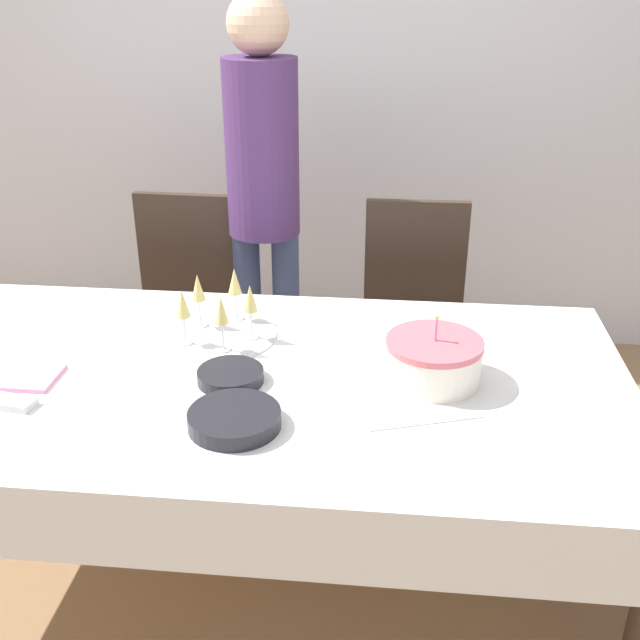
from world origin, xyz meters
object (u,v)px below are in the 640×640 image
dining_chair_far_right (413,316)px  plate_stack_main (235,419)px  birthday_cake (434,360)px  champagne_tray (218,316)px  person_standing (263,180)px  dining_chair_far_left (182,306)px  plate_stack_dessert (231,376)px

dining_chair_far_right → plate_stack_main: dining_chair_far_right is taller
birthday_cake → plate_stack_main: birthday_cake is taller
dining_chair_far_right → plate_stack_main: size_ratio=4.19×
dining_chair_far_right → champagne_tray: bearing=-133.3°
birthday_cake → champagne_tray: bearing=162.6°
birthday_cake → person_standing: bearing=123.3°
dining_chair_far_left → dining_chair_far_right: 0.93m
dining_chair_far_left → plate_stack_dessert: (0.41, -0.93, 0.22)m
plate_stack_main → person_standing: person_standing is taller
plate_stack_main → plate_stack_dessert: bearing=104.8°
birthday_cake → plate_stack_main: size_ratio=1.14×
dining_chair_far_right → plate_stack_dessert: 1.09m
plate_stack_main → dining_chair_far_right: bearing=67.8°
person_standing → champagne_tray: bearing=-91.1°
dining_chair_far_left → plate_stack_dessert: 1.04m
dining_chair_far_right → plate_stack_dessert: (-0.52, -0.93, 0.22)m
champagne_tray → person_standing: 0.79m
dining_chair_far_right → plate_stack_main: (-0.47, -1.14, 0.23)m
dining_chair_far_left → dining_chair_far_right: bearing=0.0°
dining_chair_far_left → dining_chair_far_right: same height
person_standing → birthday_cake: bearing=-56.7°
champagne_tray → plate_stack_main: (0.15, -0.49, -0.05)m
dining_chair_far_left → plate_stack_main: dining_chair_far_left is taller
plate_stack_main → plate_stack_dessert: 0.23m
dining_chair_far_left → person_standing: bearing=17.8°
dining_chair_far_left → champagne_tray: (0.32, -0.65, 0.28)m
dining_chair_far_right → champagne_tray: (-0.62, -0.65, 0.28)m
plate_stack_dessert → birthday_cake: bearing=7.0°
champagne_tray → person_standing: size_ratio=0.21×
champagne_tray → plate_stack_dessert: bearing=-71.1°
plate_stack_main → plate_stack_dessert: (-0.06, 0.22, -0.00)m
dining_chair_far_left → plate_stack_dessert: dining_chair_far_left is taller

